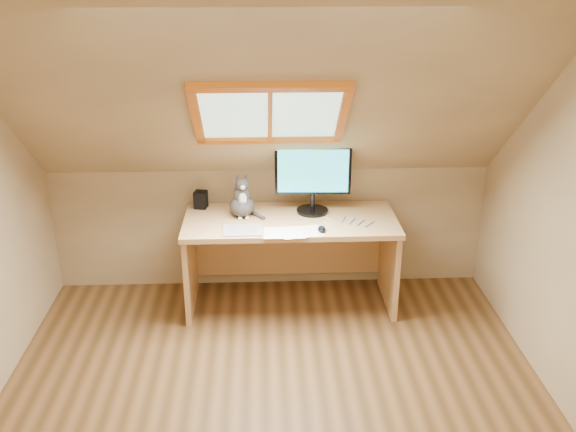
{
  "coord_description": "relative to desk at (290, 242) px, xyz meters",
  "views": [
    {
      "loc": [
        -0.06,
        -3.09,
        2.6
      ],
      "look_at": [
        0.12,
        1.0,
        0.91
      ],
      "focal_mm": 40.0,
      "sensor_mm": 36.0,
      "label": 1
    }
  ],
  "objects": [
    {
      "name": "desk_speaker",
      "position": [
        -0.69,
        0.18,
        0.29
      ],
      "size": [
        0.11,
        0.11,
        0.14
      ],
      "primitive_type": "cube",
      "rotation": [
        0.0,
        0.0,
        -0.2
      ],
      "color": "black",
      "rests_on": "desk"
    },
    {
      "name": "cables",
      "position": [
        0.39,
        -0.19,
        0.23
      ],
      "size": [
        0.51,
        0.26,
        0.01
      ],
      "color": "silver",
      "rests_on": "desk"
    },
    {
      "name": "cat",
      "position": [
        -0.37,
        -0.0,
        0.35
      ],
      "size": [
        0.22,
        0.25,
        0.35
      ],
      "color": "#403B39",
      "rests_on": "desk"
    },
    {
      "name": "monitor",
      "position": [
        0.18,
        0.05,
        0.53
      ],
      "size": [
        0.58,
        0.24,
        0.53
      ],
      "color": "black",
      "rests_on": "desk"
    },
    {
      "name": "mouse",
      "position": [
        0.21,
        -0.32,
        0.24
      ],
      "size": [
        0.07,
        0.11,
        0.03
      ],
      "primitive_type": "ellipsoid",
      "rotation": [
        0.0,
        0.0,
        -0.09
      ],
      "color": "black",
      "rests_on": "desk"
    },
    {
      "name": "graphics_tablet",
      "position": [
        -0.36,
        -0.29,
        0.23
      ],
      "size": [
        0.29,
        0.21,
        0.01
      ],
      "primitive_type": "cube",
      "rotation": [
        0.0,
        0.0,
        0.02
      ],
      "color": "#B2B2B7",
      "rests_on": "desk"
    },
    {
      "name": "desk",
      "position": [
        0.0,
        0.0,
        0.0
      ],
      "size": [
        1.61,
        0.71,
        0.74
      ],
      "color": "tan",
      "rests_on": "ground"
    },
    {
      "name": "papers",
      "position": [
        -0.0,
        -0.33,
        0.23
      ],
      "size": [
        0.33,
        0.27,
        0.0
      ],
      "color": "white",
      "rests_on": "desk"
    },
    {
      "name": "room_shell",
      "position": [
        -0.15,
        -1.54,
        0.92
      ],
      "size": [
        3.52,
        3.52,
        2.41
      ],
      "color": "tan",
      "rests_on": "ground"
    },
    {
      "name": "ground",
      "position": [
        -0.15,
        -1.45,
        -0.51
      ],
      "size": [
        3.5,
        3.5,
        0.0
      ],
      "primitive_type": "plane",
      "color": "brown",
      "rests_on": "ground"
    }
  ]
}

